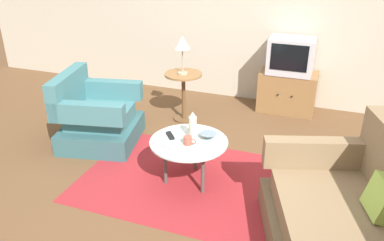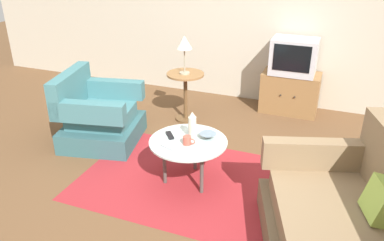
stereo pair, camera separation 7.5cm
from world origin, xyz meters
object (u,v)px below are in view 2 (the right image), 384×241
object	(u,v)px
vase	(192,125)
mug	(187,140)
bowl	(208,136)
armchair	(98,118)
couch	(347,233)
tv_remote_dark	(170,135)
television	(294,56)
tv_remote_silver	(169,147)
coffee_table	(188,145)
table_lamp	(184,44)
side_table	(185,87)
tv_stand	(290,92)

from	to	relation	value
vase	mug	world-z (taller)	vase
bowl	mug	bearing A→B (deg)	-126.67
armchair	couch	size ratio (longest dim) A/B	0.58
tv_remote_dark	television	bearing A→B (deg)	118.67
tv_remote_silver	bowl	bearing A→B (deg)	-110.43
vase	bowl	world-z (taller)	vase
couch	bowl	size ratio (longest dim) A/B	10.50
television	coffee_table	bearing A→B (deg)	-107.55
table_lamp	vase	xyz separation A→B (m)	(0.58, -1.23, -0.44)
coffee_table	tv_remote_dark	xyz separation A→B (m)	(-0.20, 0.03, 0.05)
armchair	coffee_table	bearing A→B (deg)	60.46
couch	vase	distance (m)	1.65
coffee_table	tv_remote_dark	bearing A→B (deg)	172.80
coffee_table	bowl	size ratio (longest dim) A/B	4.53
armchair	side_table	distance (m)	1.19
mug	bowl	world-z (taller)	mug
armchair	couch	xyz separation A→B (m)	(2.78, -1.03, 0.01)
couch	table_lamp	world-z (taller)	table_lamp
coffee_table	mug	xyz separation A→B (m)	(0.02, -0.06, 0.08)
tv_remote_silver	coffee_table	bearing A→B (deg)	-100.49
bowl	tv_remote_dark	xyz separation A→B (m)	(-0.36, -0.10, -0.02)
table_lamp	tv_remote_silver	world-z (taller)	table_lamp
coffee_table	mug	world-z (taller)	mug
television	mug	xyz separation A→B (m)	(-0.65, -2.17, -0.30)
armchair	mug	size ratio (longest dim) A/B	8.15
tv_remote_silver	armchair	bearing A→B (deg)	-6.27
couch	mug	world-z (taller)	couch
coffee_table	tv_stand	size ratio (longest dim) A/B	0.99
mug	bowl	distance (m)	0.23
coffee_table	couch	bearing A→B (deg)	-22.78
armchair	tv_stand	bearing A→B (deg)	118.81
tv_stand	table_lamp	xyz separation A→B (m)	(-1.24, -0.80, 0.75)
vase	tv_remote_silver	world-z (taller)	vase
coffee_table	side_table	bearing A→B (deg)	113.19
couch	tv_remote_dark	xyz separation A→B (m)	(-1.68, 0.64, 0.15)
television	tv_remote_dark	xyz separation A→B (m)	(-0.87, -2.08, -0.33)
mug	bowl	size ratio (longest dim) A/B	0.74
table_lamp	tv_remote_dark	world-z (taller)	table_lamp
bowl	tv_remote_silver	xyz separation A→B (m)	(-0.27, -0.32, -0.02)
side_table	tv_remote_dark	size ratio (longest dim) A/B	4.27
vase	television	bearing A→B (deg)	71.98
bowl	table_lamp	bearing A→B (deg)	121.50
vase	armchair	bearing A→B (deg)	166.16
vase	tv_remote_silver	bearing A→B (deg)	-114.21
mug	coffee_table	bearing A→B (deg)	106.03
tv_stand	tv_remote_dark	world-z (taller)	tv_stand
armchair	bowl	xyz separation A→B (m)	(1.47, -0.29, 0.18)
tv_stand	tv_remote_silver	distance (m)	2.45
side_table	mug	bearing A→B (deg)	-67.13
mug	tv_remote_silver	size ratio (longest dim) A/B	0.75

